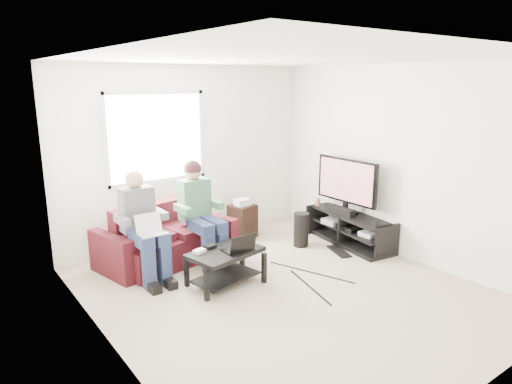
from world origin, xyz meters
TOP-DOWN VIEW (x-y plane):
  - floor at (0.00, 0.00)m, footprint 4.50×4.50m
  - ceiling at (0.00, 0.00)m, footprint 4.50×4.50m
  - wall_back at (0.00, 2.25)m, footprint 4.50×0.00m
  - wall_front at (0.00, -2.25)m, footprint 4.50×0.00m
  - wall_left at (-2.00, 0.00)m, footprint 0.00×4.50m
  - wall_right at (2.00, 0.00)m, footprint 0.00×4.50m
  - window at (-0.50, 2.23)m, footprint 1.48×0.04m
  - sofa at (-0.73, 1.62)m, footprint 1.80×1.03m
  - person_left at (-1.13, 1.35)m, footprint 0.40×0.71m
  - person_right at (-0.33, 1.37)m, footprint 0.40×0.71m
  - laptop_silver at (-1.13, 1.09)m, footprint 0.38×0.32m
  - coffee_table at (-0.46, 0.55)m, footprint 0.94×0.67m
  - laptop_black at (-0.34, 0.47)m, footprint 0.38×0.30m
  - controller_a at (-0.74, 0.67)m, footprint 0.16×0.13m
  - controller_b at (-0.56, 0.73)m, footprint 0.15×0.11m
  - controller_c at (-0.16, 0.70)m, footprint 0.15×0.11m
  - tv_stand at (1.77, 0.63)m, footprint 0.61×1.46m
  - tv at (1.77, 0.73)m, footprint 0.12×1.10m
  - soundbar at (1.65, 0.73)m, footprint 0.12×0.50m
  - drink_cup at (1.72, 1.26)m, footprint 0.08×0.08m
  - console_white at (1.77, 0.23)m, footprint 0.30×0.22m
  - console_grey at (1.77, 0.93)m, footprint 0.34×0.26m
  - console_black at (1.77, 0.58)m, footprint 0.38×0.30m
  - subwoofer at (1.15, 1.00)m, footprint 0.22×0.22m
  - keyboard_floor at (1.41, 0.49)m, footprint 0.30×0.50m
  - end_table at (0.68, 1.84)m, footprint 0.35×0.35m

SIDE VIEW (x-z plane):
  - floor at x=0.00m, z-range 0.00..0.00m
  - keyboard_floor at x=1.41m, z-range 0.00..0.03m
  - tv_stand at x=1.77m, z-range -0.02..0.44m
  - subwoofer at x=1.15m, z-range 0.00..0.50m
  - end_table at x=0.68m, z-range -0.03..0.58m
  - console_white at x=1.77m, z-range 0.25..0.31m
  - console_black at x=1.77m, z-range 0.25..0.32m
  - console_grey at x=1.77m, z-range 0.25..0.33m
  - sofa at x=-0.73m, z-range -0.09..0.68m
  - coffee_table at x=-0.46m, z-range 0.10..0.53m
  - controller_a at x=-0.74m, z-range 0.43..0.47m
  - controller_b at x=-0.56m, z-range 0.43..0.47m
  - controller_c at x=-0.16m, z-range 0.43..0.47m
  - soundbar at x=1.65m, z-range 0.47..0.57m
  - drink_cup at x=1.72m, z-range 0.47..0.59m
  - laptop_black at x=-0.34m, z-range 0.43..0.67m
  - laptop_silver at x=-1.13m, z-range 0.56..0.80m
  - person_left at x=-1.13m, z-range 0.06..1.37m
  - person_right at x=-0.33m, z-range 0.09..1.45m
  - tv at x=1.77m, z-range 0.52..1.33m
  - wall_back at x=0.00m, z-range -0.95..3.55m
  - wall_front at x=0.00m, z-range -0.95..3.55m
  - wall_left at x=-2.00m, z-range -0.95..3.55m
  - wall_right at x=2.00m, z-range -0.95..3.55m
  - window at x=-0.50m, z-range 0.96..2.24m
  - ceiling at x=0.00m, z-range 2.60..2.60m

